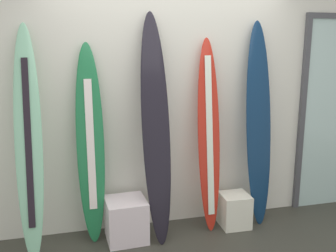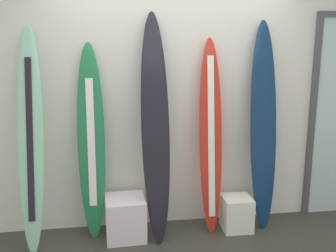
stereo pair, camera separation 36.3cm
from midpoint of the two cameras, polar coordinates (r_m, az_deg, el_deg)
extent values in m
cube|color=silver|center=(3.94, -2.86, 4.94)|extent=(7.20, 0.20, 2.80)
ellipsoid|color=#8DD0A9|center=(3.59, -23.31, -2.40)|extent=(0.25, 0.50, 2.10)
cube|color=black|center=(3.56, -23.39, -2.42)|extent=(0.07, 0.32, 1.47)
ellipsoid|color=#207544|center=(3.68, -14.58, -2.81)|extent=(0.27, 0.27, 1.93)
cube|color=white|center=(3.66, -14.58, -2.87)|extent=(0.07, 0.15, 1.24)
ellipsoid|color=black|center=(3.59, -4.76, -0.46)|extent=(0.29, 0.50, 2.23)
ellipsoid|color=red|center=(3.82, 3.57, -1.55)|extent=(0.24, 0.33, 1.98)
cube|color=white|center=(3.79, 3.69, -1.58)|extent=(0.07, 0.24, 1.61)
cone|color=black|center=(4.02, 3.78, -13.19)|extent=(0.07, 0.08, 0.11)
ellipsoid|color=#102C4E|center=(4.00, 11.19, 0.17)|extent=(0.28, 0.34, 2.16)
cube|color=white|center=(3.84, -9.20, -14.01)|extent=(0.40, 0.40, 0.42)
cube|color=white|center=(4.10, 7.59, -12.69)|extent=(0.31, 0.31, 0.35)
cube|color=#47474C|center=(4.46, 17.60, 1.25)|extent=(0.06, 0.06, 2.19)
camera|label=1|loc=(0.18, -92.86, -0.61)|focal=39.85mm
camera|label=2|loc=(0.18, 87.14, 0.61)|focal=39.85mm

